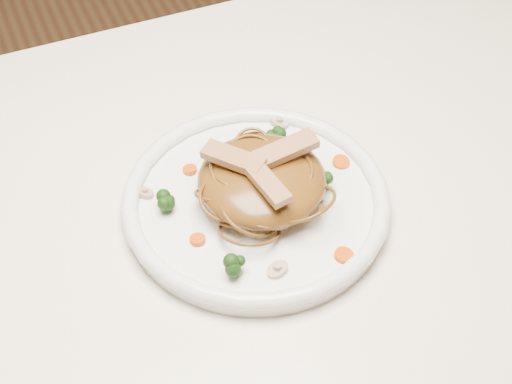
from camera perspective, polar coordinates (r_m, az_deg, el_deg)
name	(u,v)px	position (r m, az deg, el deg)	size (l,w,h in m)	color
table	(218,267)	(0.95, -2.82, -5.59)	(1.20, 0.80, 0.75)	beige
plate	(256,205)	(0.88, 0.00, -0.98)	(0.30, 0.30, 0.02)	white
noodle_mound	(262,180)	(0.86, 0.44, 0.91)	(0.15, 0.15, 0.05)	brown
chicken_a	(286,149)	(0.84, 2.23, 3.19)	(0.07, 0.02, 0.01)	tan
chicken_b	(233,158)	(0.83, -1.70, 2.53)	(0.07, 0.02, 0.01)	tan
chicken_c	(266,182)	(0.81, 0.77, 0.74)	(0.07, 0.02, 0.01)	tan
broccoli_0	(277,136)	(0.92, 1.58, 4.20)	(0.03, 0.03, 0.03)	#17390B
broccoli_1	(165,202)	(0.86, -6.79, -0.73)	(0.02, 0.02, 0.03)	#17390B
broccoli_2	(235,264)	(0.79, -1.54, -5.40)	(0.03, 0.03, 0.03)	#17390B
broccoli_3	(321,180)	(0.87, 4.89, 0.88)	(0.03, 0.03, 0.03)	#17390B
carrot_0	(266,150)	(0.92, 0.73, 3.15)	(0.02, 0.02, 0.01)	#CC4007
carrot_1	(198,239)	(0.83, -4.38, -3.54)	(0.02, 0.02, 0.01)	#CC4007
carrot_2	(341,162)	(0.91, 6.35, 2.23)	(0.02, 0.02, 0.01)	#CC4007
carrot_3	(190,170)	(0.90, -4.96, 1.67)	(0.02, 0.02, 0.01)	#CC4007
carrot_4	(344,255)	(0.82, 6.58, -4.71)	(0.02, 0.02, 0.01)	#CC4007
mushroom_0	(277,270)	(0.80, 1.61, -5.81)	(0.03, 0.03, 0.01)	#C2B392
mushroom_1	(297,149)	(0.93, 3.07, 3.19)	(0.02, 0.02, 0.01)	#C2B392
mushroom_2	(145,193)	(0.88, -8.24, -0.08)	(0.02, 0.02, 0.01)	#C2B392
mushroom_3	(279,123)	(0.96, 1.76, 5.18)	(0.02, 0.02, 0.01)	#C2B392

